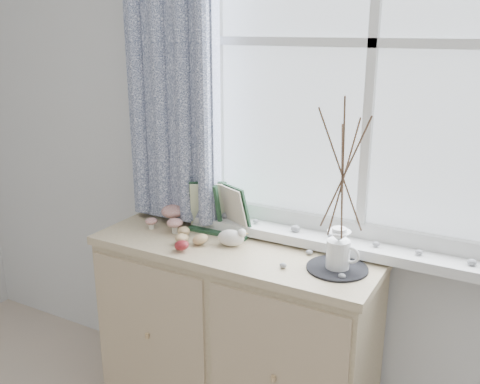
{
  "coord_description": "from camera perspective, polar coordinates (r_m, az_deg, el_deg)",
  "views": [
    {
      "loc": [
        0.85,
        -0.0,
        1.71
      ],
      "look_at": [
        -0.1,
        1.7,
        1.1
      ],
      "focal_mm": 40.0,
      "sensor_mm": 36.0,
      "label": 1
    }
  ],
  "objects": [
    {
      "name": "toadstool_cluster",
      "position": [
        2.39,
        -7.39,
        -2.51
      ],
      "size": [
        0.18,
        0.16,
        0.1
      ],
      "color": "silver",
      "rests_on": "sideboard"
    },
    {
      "name": "wooden_eggs",
      "position": [
        2.21,
        -5.69,
        -4.95
      ],
      "size": [
        0.16,
        0.17,
        0.07
      ],
      "color": "tan",
      "rests_on": "sideboard"
    },
    {
      "name": "sideboard",
      "position": [
        2.39,
        -0.55,
        -15.17
      ],
      "size": [
        1.2,
        0.45,
        0.85
      ],
      "color": "tan",
      "rests_on": "ground"
    },
    {
      "name": "botanical_book",
      "position": [
        2.27,
        -2.53,
        -1.84
      ],
      "size": [
        0.33,
        0.15,
        0.23
      ],
      "primitive_type": null,
      "rotation": [
        0.0,
        0.0,
        0.05
      ],
      "color": "#1C3B25",
      "rests_on": "sideboard"
    },
    {
      "name": "songbird_figurine",
      "position": [
        2.18,
        -0.97,
        -4.81
      ],
      "size": [
        0.16,
        0.1,
        0.08
      ],
      "primitive_type": null,
      "rotation": [
        0.0,
        0.0,
        0.27
      ],
      "color": "white",
      "rests_on": "sideboard"
    },
    {
      "name": "crocheted_doily",
      "position": [
        2.02,
        10.32,
        -8.0
      ],
      "size": [
        0.23,
        0.23,
        0.01
      ],
      "primitive_type": "cylinder",
      "color": "black",
      "rests_on": "sideboard"
    },
    {
      "name": "twig_pitcher",
      "position": [
        1.89,
        10.92,
        2.26
      ],
      "size": [
        0.23,
        0.23,
        0.66
      ],
      "rotation": [
        0.0,
        0.0,
        0.01
      ],
      "color": "white",
      "rests_on": "crocheted_doily"
    },
    {
      "name": "sideboard_pebbles",
      "position": [
        2.07,
        6.86,
        -7.07
      ],
      "size": [
        0.33,
        0.22,
        0.02
      ],
      "color": "#9A9A9D",
      "rests_on": "sideboard"
    }
  ]
}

